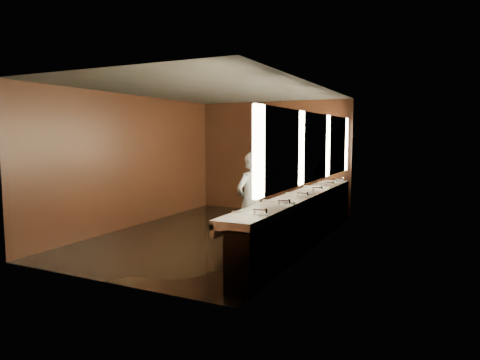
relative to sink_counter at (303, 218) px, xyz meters
name	(u,v)px	position (x,y,z in m)	size (l,w,h in m)	color
floor	(215,235)	(-1.79, 0.00, -0.50)	(6.00, 6.00, 0.00)	black
ceiling	(214,90)	(-1.79, 0.00, 2.30)	(4.00, 6.00, 0.02)	#2D2D2B
wall_back	(273,157)	(-1.79, 3.00, 0.90)	(4.00, 0.02, 2.80)	black
wall_front	(101,178)	(-1.79, -3.00, 0.90)	(4.00, 0.02, 2.80)	black
wall_left	(133,161)	(-3.79, 0.00, 0.90)	(0.02, 6.00, 2.80)	black
wall_right	(316,167)	(0.21, 0.00, 0.90)	(0.02, 6.00, 2.80)	black
sink_counter	(303,218)	(0.00, 0.00, 0.00)	(0.55, 5.40, 1.01)	black
mirror_band	(315,147)	(0.19, 0.00, 1.25)	(0.06, 5.03, 1.15)	#FFEEBF
person	(251,201)	(-0.74, -0.63, 0.34)	(0.61, 0.40, 1.67)	#96AFE0
trash_bin	(246,257)	(-0.22, -1.91, -0.24)	(0.33, 0.33, 0.52)	black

